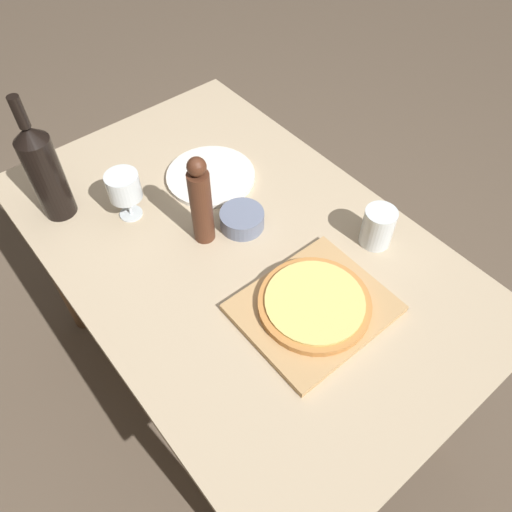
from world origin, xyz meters
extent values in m
plane|color=brown|center=(0.00, 0.00, 0.00)|extent=(12.00, 12.00, 0.00)
cube|color=tan|center=(0.00, 0.00, 0.76)|extent=(0.84, 1.32, 0.03)
cylinder|color=brown|center=(0.36, -0.60, 0.37)|extent=(0.06, 0.06, 0.74)
cylinder|color=brown|center=(-0.36, 0.60, 0.37)|extent=(0.06, 0.06, 0.74)
cylinder|color=brown|center=(0.36, 0.60, 0.37)|extent=(0.06, 0.06, 0.74)
cube|color=tan|center=(0.01, -0.27, 0.78)|extent=(0.34, 0.28, 0.02)
cylinder|color=#BC7A3D|center=(0.01, -0.27, 0.80)|extent=(0.26, 0.26, 0.02)
cylinder|color=#E0C66B|center=(0.01, -0.27, 0.81)|extent=(0.23, 0.23, 0.01)
cylinder|color=black|center=(-0.30, 0.40, 0.89)|extent=(0.09, 0.09, 0.24)
cone|color=black|center=(-0.30, 0.40, 1.03)|extent=(0.09, 0.09, 0.04)
cylinder|color=black|center=(-0.30, 0.40, 1.09)|extent=(0.03, 0.03, 0.08)
cylinder|color=#4C2819|center=(-0.05, 0.07, 0.88)|extent=(0.06, 0.06, 0.22)
sphere|color=#4C2819|center=(-0.05, 0.07, 1.01)|extent=(0.05, 0.05, 0.05)
cylinder|color=silver|center=(-0.16, 0.27, 0.78)|extent=(0.06, 0.06, 0.00)
cylinder|color=silver|center=(-0.16, 0.27, 0.81)|extent=(0.01, 0.01, 0.06)
cylinder|color=silver|center=(-0.16, 0.27, 0.88)|extent=(0.09, 0.09, 0.07)
cylinder|color=slate|center=(0.05, 0.04, 0.80)|extent=(0.12, 0.12, 0.05)
cylinder|color=silver|center=(0.28, -0.22, 0.83)|extent=(0.08, 0.08, 0.11)
cylinder|color=silver|center=(0.10, 0.25, 0.78)|extent=(0.26, 0.26, 0.01)
camera|label=1|loc=(-0.49, -0.68, 1.76)|focal=35.00mm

